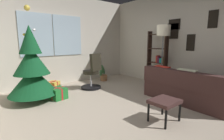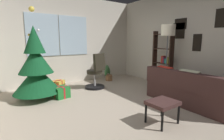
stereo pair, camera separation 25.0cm
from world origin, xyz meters
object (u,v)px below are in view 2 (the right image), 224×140
object	(u,v)px
footstool	(163,104)
floor_lamp	(168,35)
holiday_tree	(36,69)
office_chair	(96,75)
gift_box_green	(61,92)
bookshelf	(163,62)
couch	(197,91)
gift_box_red	(52,88)
gift_box_gold	(58,85)
potted_plant	(108,74)

from	to	relation	value
footstool	floor_lamp	world-z (taller)	floor_lamp
holiday_tree	office_chair	xyz separation A→B (m)	(1.54, -0.02, -0.31)
gift_box_green	bookshelf	xyz separation A→B (m)	(2.88, -0.67, 0.60)
couch	floor_lamp	world-z (taller)	floor_lamp
gift_box_red	gift_box_gold	distance (m)	0.26
gift_box_gold	footstool	bearing A→B (deg)	-75.62
gift_box_green	gift_box_gold	world-z (taller)	gift_box_green
office_chair	footstool	bearing A→B (deg)	-93.27
couch	gift_box_green	bearing A→B (deg)	137.95
holiday_tree	floor_lamp	distance (m)	3.31
gift_box_red	holiday_tree	bearing A→B (deg)	-134.47
gift_box_red	bookshelf	bearing A→B (deg)	-24.26
gift_box_gold	couch	bearing A→B (deg)	-53.30
gift_box_red	gift_box_gold	xyz separation A→B (m)	(0.22, 0.13, 0.04)
floor_lamp	holiday_tree	bearing A→B (deg)	155.67
holiday_tree	potted_plant	world-z (taller)	holiday_tree
couch	gift_box_red	distance (m)	3.59
footstool	office_chair	size ratio (longest dim) A/B	0.47
gift_box_green	holiday_tree	bearing A→B (deg)	154.80
bookshelf	potted_plant	bearing A→B (deg)	125.07
potted_plant	office_chair	bearing A→B (deg)	-144.34
office_chair	floor_lamp	world-z (taller)	floor_lamp
gift_box_green	footstool	bearing A→B (deg)	-67.02
potted_plant	bookshelf	bearing A→B (deg)	-54.93
holiday_tree	office_chair	size ratio (longest dim) A/B	2.07
footstool	gift_box_gold	world-z (taller)	footstool
office_chair	bookshelf	size ratio (longest dim) A/B	0.61
footstool	bookshelf	bearing A→B (deg)	38.46
office_chair	holiday_tree	bearing A→B (deg)	179.16
couch	gift_box_green	distance (m)	3.10
gift_box_red	potted_plant	world-z (taller)	potted_plant
holiday_tree	bookshelf	distance (m)	3.47
footstool	gift_box_green	xyz separation A→B (m)	(-0.94, 2.22, -0.19)
bookshelf	floor_lamp	bearing A→B (deg)	-133.58
gift_box_gold	potted_plant	world-z (taller)	potted_plant
potted_plant	gift_box_green	bearing A→B (deg)	-157.74
gift_box_green	floor_lamp	bearing A→B (deg)	-24.16
couch	holiday_tree	world-z (taller)	holiday_tree
gift_box_gold	holiday_tree	bearing A→B (deg)	-138.74
gift_box_red	bookshelf	distance (m)	3.28
couch	gift_box_gold	size ratio (longest dim) A/B	4.44
office_chair	gift_box_gold	bearing A→B (deg)	147.26
gift_box_red	office_chair	size ratio (longest dim) A/B	0.36
couch	gift_box_green	xyz separation A→B (m)	(-2.30, 2.07, -0.13)
couch	gift_box_gold	distance (m)	3.56
couch	bookshelf	world-z (taller)	bookshelf
holiday_tree	gift_box_green	world-z (taller)	holiday_tree
couch	footstool	world-z (taller)	couch
floor_lamp	office_chair	bearing A→B (deg)	136.85
couch	gift_box_red	xyz separation A→B (m)	(-2.34, 2.72, -0.19)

